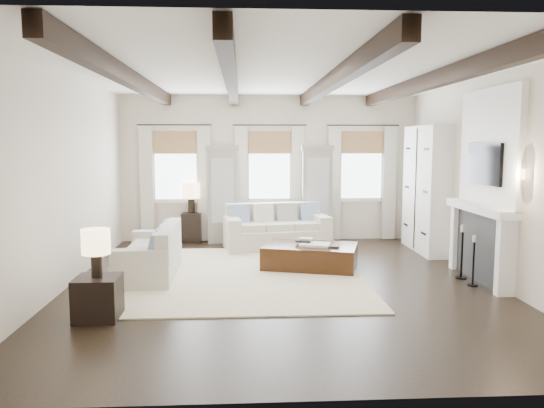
{
  "coord_description": "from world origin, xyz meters",
  "views": [
    {
      "loc": [
        -0.61,
        -7.97,
        2.18
      ],
      "look_at": [
        -0.11,
        0.81,
        1.15
      ],
      "focal_mm": 35.0,
      "sensor_mm": 36.0,
      "label": 1
    }
  ],
  "objects": [
    {
      "name": "ottoman",
      "position": [
        0.57,
        1.0,
        0.21
      ],
      "size": [
        1.78,
        1.38,
        0.41
      ],
      "primitive_type": "cube",
      "rotation": [
        0.0,
        0.0,
        -0.28
      ],
      "color": "black",
      "rests_on": "ground"
    },
    {
      "name": "sofa_back",
      "position": [
        0.1,
        2.84,
        0.36
      ],
      "size": [
        2.24,
        1.27,
        0.91
      ],
      "color": "beige",
      "rests_on": "ground"
    },
    {
      "name": "candlestick_near",
      "position": [
        2.9,
        -0.27,
        0.32
      ],
      "size": [
        0.16,
        0.16,
        0.78
      ],
      "color": "black",
      "rests_on": "ground"
    },
    {
      "name": "lamp_front",
      "position": [
        -2.39,
        -1.5,
        0.93
      ],
      "size": [
        0.35,
        0.35,
        0.6
      ],
      "color": "black",
      "rests_on": "side_table_front"
    },
    {
      "name": "sofa_left",
      "position": [
        -2.08,
        0.63,
        0.33
      ],
      "size": [
        0.9,
        1.94,
        0.83
      ],
      "color": "beige",
      "rests_on": "ground"
    },
    {
      "name": "book_upper",
      "position": [
        0.5,
        1.07,
        0.51
      ],
      "size": [
        0.26,
        0.22,
        0.03
      ],
      "primitive_type": "cube",
      "rotation": [
        0.0,
        0.0,
        -0.28
      ],
      "color": "beige",
      "rests_on": "book_lower"
    },
    {
      "name": "ground",
      "position": [
        0.0,
        0.0,
        0.0
      ],
      "size": [
        7.5,
        7.5,
        0.0
      ],
      "primitive_type": "plane",
      "color": "black",
      "rests_on": "ground"
    },
    {
      "name": "lamp_back",
      "position": [
        -1.71,
        3.59,
        1.1
      ],
      "size": [
        0.39,
        0.39,
        0.67
      ],
      "color": "black",
      "rests_on": "side_table_back"
    },
    {
      "name": "side_table_back",
      "position": [
        -1.71,
        3.59,
        0.32
      ],
      "size": [
        0.43,
        0.43,
        0.64
      ],
      "primitive_type": "cube",
      "color": "black",
      "rests_on": "ground"
    },
    {
      "name": "candlestick_far",
      "position": [
        2.9,
        0.16,
        0.36
      ],
      "size": [
        0.18,
        0.18,
        0.87
      ],
      "color": "black",
      "rests_on": "ground"
    },
    {
      "name": "side_table_front",
      "position": [
        -2.39,
        -1.5,
        0.26
      ],
      "size": [
        0.53,
        0.53,
        0.53
      ],
      "primitive_type": "cube",
      "color": "black",
      "rests_on": "ground"
    },
    {
      "name": "tray",
      "position": [
        0.64,
        0.92,
        0.43
      ],
      "size": [
        0.59,
        0.5,
        0.04
      ],
      "primitive_type": "cube",
      "rotation": [
        0.0,
        0.0,
        -0.28
      ],
      "color": "white",
      "rests_on": "ottoman"
    },
    {
      "name": "book_lower",
      "position": [
        0.45,
        1.07,
        0.47
      ],
      "size": [
        0.31,
        0.26,
        0.04
      ],
      "primitive_type": "cube",
      "rotation": [
        0.0,
        0.0,
        -0.28
      ],
      "color": "#262628",
      "rests_on": "tray"
    },
    {
      "name": "room_shell",
      "position": [
        0.75,
        0.9,
        1.89
      ],
      "size": [
        6.54,
        7.54,
        3.22
      ],
      "color": "beige",
      "rests_on": "ground"
    },
    {
      "name": "area_rug",
      "position": [
        -0.54,
        0.58,
        0.01
      ],
      "size": [
        3.72,
        4.31,
        0.02
      ],
      "primitive_type": "cube",
      "color": "beige",
      "rests_on": "ground"
    },
    {
      "name": "book_loose",
      "position": [
        0.91,
        0.77,
        0.43
      ],
      "size": [
        0.28,
        0.24,
        0.03
      ],
      "primitive_type": "cube",
      "rotation": [
        0.0,
        0.0,
        -0.28
      ],
      "color": "#262628",
      "rests_on": "ottoman"
    }
  ]
}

